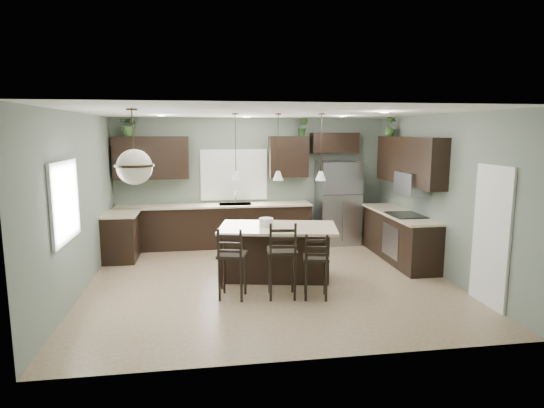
{
  "coord_description": "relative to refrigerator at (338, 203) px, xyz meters",
  "views": [
    {
      "loc": [
        -1.08,
        -7.34,
        2.51
      ],
      "look_at": [
        0.1,
        0.4,
        1.25
      ],
      "focal_mm": 30.0,
      "sensor_mm": 36.0,
      "label": 1
    }
  ],
  "objects": [
    {
      "name": "ground",
      "position": [
        -1.89,
        -2.37,
        -0.93
      ],
      "size": [
        6.0,
        6.0,
        0.0
      ],
      "primitive_type": "plane",
      "color": "#9E8466",
      "rests_on": "ground"
    },
    {
      "name": "bar_stool_left",
      "position": [
        -2.57,
        -3.1,
        -0.37
      ],
      "size": [
        0.5,
        0.5,
        1.11
      ],
      "primitive_type": "cube",
      "rotation": [
        0.0,
        0.0,
        -0.26
      ],
      "color": "black",
      "rests_on": "ground"
    },
    {
      "name": "left_return_countertop",
      "position": [
        -4.57,
        -0.67,
        -0.01
      ],
      "size": [
        0.66,
        0.96,
        0.04
      ],
      "primitive_type": "cube",
      "color": "beige",
      "rests_on": "left_return_cabs"
    },
    {
      "name": "microwave",
      "position": [
        0.89,
        -1.77,
        0.62
      ],
      "size": [
        0.4,
        0.75,
        0.4
      ],
      "primitive_type": "cube",
      "color": "gray",
      "rests_on": "right_upper_cabs"
    },
    {
      "name": "serving_dish",
      "position": [
        -1.94,
        -2.3,
        0.07
      ],
      "size": [
        0.24,
        0.24,
        0.14
      ],
      "primitive_type": "cylinder",
      "color": "silver",
      "rests_on": "kitchen_island"
    },
    {
      "name": "plant_back_right",
      "position": [
        -0.78,
        0.18,
        1.68
      ],
      "size": [
        0.27,
        0.24,
        0.4
      ],
      "primitive_type": "imported",
      "rotation": [
        0.0,
        0.0,
        -0.34
      ],
      "color": "#27481F",
      "rests_on": "back_upper_right"
    },
    {
      "name": "back_upper_right",
      "position": [
        -1.09,
        0.21,
        1.02
      ],
      "size": [
        0.85,
        0.34,
        0.9
      ],
      "primitive_type": "cube",
      "color": "black",
      "rests_on": "room_shell"
    },
    {
      "name": "wall_oven_front",
      "position": [
        0.5,
        -1.77,
        -0.48
      ],
      "size": [
        0.01,
        0.72,
        0.6
      ],
      "primitive_type": "cube",
      "color": "gray",
      "rests_on": "right_lower_cabs"
    },
    {
      "name": "plant_right_wall",
      "position": [
        0.91,
        -0.61,
        1.68
      ],
      "size": [
        0.25,
        0.25,
        0.4
      ],
      "primitive_type": "imported",
      "rotation": [
        0.0,
        0.0,
        -0.13
      ],
      "color": "#315625",
      "rests_on": "right_upper_cabs"
    },
    {
      "name": "room_shell",
      "position": [
        -1.89,
        -2.37,
        0.77
      ],
      "size": [
        6.0,
        6.0,
        6.0
      ],
      "color": "slate",
      "rests_on": "ground"
    },
    {
      "name": "window_back",
      "position": [
        -2.29,
        0.36,
        0.62
      ],
      "size": [
        1.35,
        0.02,
        1.0
      ],
      "primitive_type": "cube",
      "color": "white",
      "rests_on": "room_shell"
    },
    {
      "name": "back_countertop",
      "position": [
        -2.74,
        0.06,
        -0.01
      ],
      "size": [
        4.2,
        0.66,
        0.04
      ],
      "primitive_type": "cube",
      "color": "beige",
      "rests_on": "back_lower_cabs"
    },
    {
      "name": "bar_stool_right",
      "position": [
        -1.33,
        -3.29,
        -0.41
      ],
      "size": [
        0.45,
        0.45,
        1.03
      ],
      "primitive_type": "cube",
      "rotation": [
        0.0,
        0.0,
        -0.2
      ],
      "color": "black",
      "rests_on": "ground"
    },
    {
      "name": "right_upper_cabs",
      "position": [
        0.94,
        -1.5,
        1.02
      ],
      "size": [
        0.34,
        2.35,
        0.9
      ],
      "primitive_type": "cube",
      "color": "black",
      "rests_on": "room_shell"
    },
    {
      "name": "left_return_cabs",
      "position": [
        -4.59,
        -0.67,
        -0.48
      ],
      "size": [
        0.6,
        0.9,
        0.9
      ],
      "primitive_type": "cube",
      "color": "black",
      "rests_on": "ground"
    },
    {
      "name": "refrigerator",
      "position": [
        0.0,
        0.0,
        0.0
      ],
      "size": [
        0.9,
        0.74,
        1.85
      ],
      "primitive_type": "cube",
      "color": "#94949C",
      "rests_on": "ground"
    },
    {
      "name": "window_left",
      "position": [
        -4.88,
        -3.17,
        0.62
      ],
      "size": [
        0.02,
        1.1,
        1.0
      ],
      "primitive_type": "cube",
      "color": "white",
      "rests_on": "room_shell"
    },
    {
      "name": "plant_back_left",
      "position": [
        -4.46,
        0.18,
        1.71
      ],
      "size": [
        0.47,
        0.41,
        0.48
      ],
      "primitive_type": "imported",
      "rotation": [
        0.0,
        0.0,
        0.1
      ],
      "color": "#345A27",
      "rests_on": "back_upper_left"
    },
    {
      "name": "back_upper_left",
      "position": [
        -4.04,
        0.21,
        1.02
      ],
      "size": [
        1.55,
        0.34,
        0.9
      ],
      "primitive_type": "cube",
      "color": "black",
      "rests_on": "room_shell"
    },
    {
      "name": "pendant_right",
      "position": [
        -1.06,
        -2.47,
        1.32
      ],
      "size": [
        0.17,
        0.17,
        1.1
      ],
      "primitive_type": null,
      "color": "silver",
      "rests_on": "room_shell"
    },
    {
      "name": "pendant_left",
      "position": [
        -2.43,
        -2.2,
        1.32
      ],
      "size": [
        0.17,
        0.17,
        1.1
      ],
      "primitive_type": null,
      "color": "silver",
      "rests_on": "room_shell"
    },
    {
      "name": "kitchen_island",
      "position": [
        -1.75,
        -2.34,
        -0.46
      ],
      "size": [
        2.12,
        1.46,
        0.92
      ],
      "primitive_type": "cube",
      "rotation": [
        0.0,
        0.0,
        -0.19
      ],
      "color": "black",
      "rests_on": "ground"
    },
    {
      "name": "pendant_center",
      "position": [
        -1.75,
        -2.34,
        1.32
      ],
      "size": [
        0.17,
        0.17,
        1.1
      ],
      "primitive_type": null,
      "color": "silver",
      "rests_on": "room_shell"
    },
    {
      "name": "right_lower_cabs",
      "position": [
        0.81,
        -1.5,
        -0.48
      ],
      "size": [
        0.6,
        2.35,
        0.9
      ],
      "primitive_type": "cube",
      "color": "black",
      "rests_on": "ground"
    },
    {
      "name": "fridge_header",
      "position": [
        -0.04,
        0.21,
        1.32
      ],
      "size": [
        1.05,
        0.34,
        0.45
      ],
      "primitive_type": "cube",
      "color": "black",
      "rests_on": "room_shell"
    },
    {
      "name": "right_countertop",
      "position": [
        0.79,
        -1.5,
        -0.01
      ],
      "size": [
        0.66,
        2.35,
        0.04
      ],
      "primitive_type": "cube",
      "color": "beige",
      "rests_on": "right_lower_cabs"
    },
    {
      "name": "back_lower_cabs",
      "position": [
        -2.74,
        0.08,
        -0.48
      ],
      "size": [
        4.2,
        0.6,
        0.9
      ],
      "primitive_type": "cube",
      "color": "black",
      "rests_on": "ground"
    },
    {
      "name": "faucet",
      "position": [
        -2.29,
        0.03,
        0.16
      ],
      "size": [
        0.02,
        0.02,
        0.28
      ],
      "primitive_type": "cylinder",
      "color": "silver",
      "rests_on": "back_countertop"
    },
    {
      "name": "pantry_door",
      "position": [
        1.08,
        -3.92,
        0.09
      ],
      "size": [
        0.04,
        0.82,
        2.04
      ],
      "primitive_type": "cube",
      "color": "white",
      "rests_on": "ground"
    },
    {
      "name": "sink_inset",
      "position": [
        -2.29,
        0.06,
        0.01
      ],
      "size": [
        0.7,
        0.45,
        0.01
      ],
      "primitive_type": "cube",
      "color": "gray",
      "rests_on": "back_countertop"
    },
    {
      "name": "cooktop",
      "position": [
        0.79,
        -1.77,
        0.02
      ],
      "size": [
        0.58,
        0.75,
        0.02
      ],
      "primitive_type": "cube",
      "color": "black",
      "rests_on": "right_countertop"
    },
    {
      "name": "bar_stool_center",
      "position": [
        -1.83,
        -3.17,
        -0.33
      ],
      "size": [
        0.48,
        0.48,
        1.19
      ],
      "primitive_type": "cube",
      "rotation": [
        0.0,
        0.0,
        -0.1
      ],
      "color": "black",
      "rests_on": "ground"
    },
    {
      "name": "chandelier",
      "position": [
        -3.85,
        -3.64,
        1.39
      ],
      "size": [
        0.5,
        0.5,
        0.98
      ],
      "primitive_type": null,
      "color": "beige",
      "rests_on": "room_shell"
    }
  ]
}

